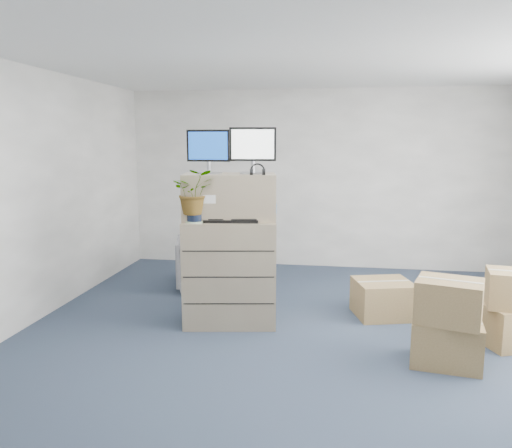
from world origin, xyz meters
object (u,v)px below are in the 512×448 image
object	(u,v)px
filing_cabinet_lower	(230,272)
potted_plant	(194,198)
water_bottle	(240,206)
monitor_right	(253,148)
office_chair	(205,260)
keyboard	(231,220)
monitor_left	(208,149)

from	to	relation	value
filing_cabinet_lower	potted_plant	world-z (taller)	potted_plant
filing_cabinet_lower	water_bottle	xyz separation A→B (m)	(0.11, 0.05, 0.72)
monitor_right	office_chair	bearing A→B (deg)	119.91
potted_plant	filing_cabinet_lower	bearing A→B (deg)	32.58
monitor_right	potted_plant	distance (m)	0.82
monitor_right	water_bottle	world-z (taller)	monitor_right
filing_cabinet_lower	office_chair	size ratio (longest dim) A/B	1.49
monitor_right	filing_cabinet_lower	bearing A→B (deg)	-166.85
monitor_right	keyboard	distance (m)	0.80
filing_cabinet_lower	potted_plant	xyz separation A→B (m)	(-0.33, -0.21, 0.84)
monitor_right	water_bottle	bearing A→B (deg)	-170.69
keyboard	office_chair	bearing A→B (deg)	109.36
monitor_right	keyboard	world-z (taller)	monitor_right
monitor_left	water_bottle	size ratio (longest dim) A/B	1.64
monitor_left	keyboard	distance (m)	0.80
keyboard	filing_cabinet_lower	bearing A→B (deg)	105.59
monitor_right	office_chair	distance (m)	2.12
monitor_left	office_chair	bearing A→B (deg)	109.23
water_bottle	office_chair	bearing A→B (deg)	121.13
keyboard	water_bottle	bearing A→B (deg)	60.47
monitor_left	office_chair	size ratio (longest dim) A/B	0.61
filing_cabinet_lower	monitor_right	world-z (taller)	monitor_right
monitor_right	office_chair	size ratio (longest dim) A/B	0.64
monitor_left	potted_plant	xyz separation A→B (m)	(-0.10, -0.24, -0.50)
keyboard	office_chair	xyz separation A→B (m)	(-0.67, 1.37, -0.78)
keyboard	office_chair	world-z (taller)	keyboard
filing_cabinet_lower	office_chair	xyz separation A→B (m)	(-0.62, 1.26, -0.19)
keyboard	potted_plant	bearing A→B (deg)	-171.35
monitor_left	water_bottle	world-z (taller)	monitor_left
filing_cabinet_lower	monitor_left	xyz separation A→B (m)	(-0.23, 0.03, 1.33)
water_bottle	potted_plant	world-z (taller)	potted_plant
keyboard	potted_plant	distance (m)	0.46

